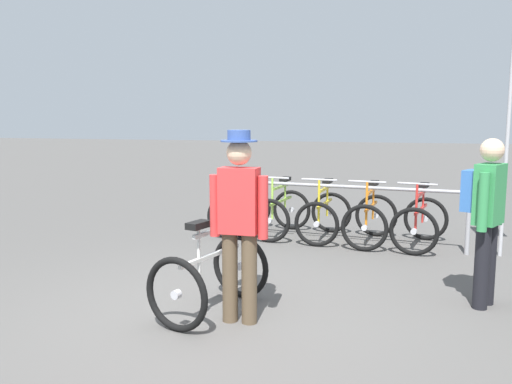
# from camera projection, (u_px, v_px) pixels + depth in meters

# --- Properties ---
(ground_plane) EXTENTS (80.00, 80.00, 0.00)m
(ground_plane) POSITION_uv_depth(u_px,v_px,m) (224.00, 316.00, 4.84)
(ground_plane) COLOR #514F4C
(bike_rack_rail) EXTENTS (3.90, 0.38, 0.88)m
(bike_rack_rail) POSITION_uv_depth(u_px,v_px,m) (329.00, 197.00, 7.68)
(bike_rack_rail) COLOR #99999E
(bike_rack_rail) RESTS_ON ground
(racked_bike_black) EXTENTS (0.77, 1.16, 0.97)m
(racked_bike_black) POSITION_uv_depth(u_px,v_px,m) (240.00, 210.00, 8.44)
(racked_bike_black) COLOR black
(racked_bike_black) RESTS_ON ground
(racked_bike_lime) EXTENTS (0.76, 1.16, 0.97)m
(racked_bike_lime) POSITION_uv_depth(u_px,v_px,m) (281.00, 213.00, 8.18)
(racked_bike_lime) COLOR black
(racked_bike_lime) RESTS_ON ground
(racked_bike_yellow) EXTENTS (0.72, 1.13, 0.97)m
(racked_bike_yellow) POSITION_uv_depth(u_px,v_px,m) (324.00, 216.00, 7.93)
(racked_bike_yellow) COLOR black
(racked_bike_yellow) RESTS_ON ground
(racked_bike_orange) EXTENTS (0.75, 1.17, 0.98)m
(racked_bike_orange) POSITION_uv_depth(u_px,v_px,m) (371.00, 219.00, 7.67)
(racked_bike_orange) COLOR black
(racked_bike_orange) RESTS_ON ground
(racked_bike_red) EXTENTS (0.83, 1.19, 0.97)m
(racked_bike_red) POSITION_uv_depth(u_px,v_px,m) (420.00, 222.00, 7.41)
(racked_bike_red) COLOR black
(racked_bike_red) RESTS_ON ground
(featured_bicycle) EXTENTS (0.90, 1.25, 1.09)m
(featured_bicycle) POSITION_uv_depth(u_px,v_px,m) (218.00, 260.00, 4.97)
(featured_bicycle) COLOR black
(featured_bicycle) RESTS_ON ground
(person_with_featured_bike) EXTENTS (0.53, 0.32, 1.72)m
(person_with_featured_bike) POSITION_uv_depth(u_px,v_px,m) (239.00, 219.00, 4.58)
(person_with_featured_bike) COLOR brown
(person_with_featured_bike) RESTS_ON ground
(pedestrian_with_backpack) EXTENTS (0.43, 0.49, 1.64)m
(pedestrian_with_backpack) POSITION_uv_depth(u_px,v_px,m) (486.00, 212.00, 4.99)
(pedestrian_with_backpack) COLOR black
(pedestrian_with_backpack) RESTS_ON ground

